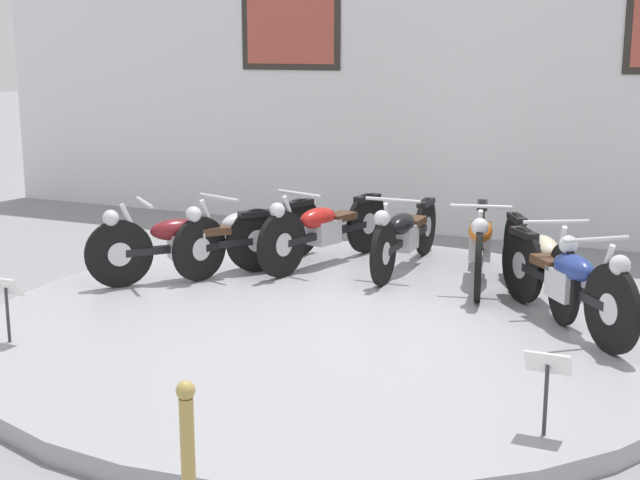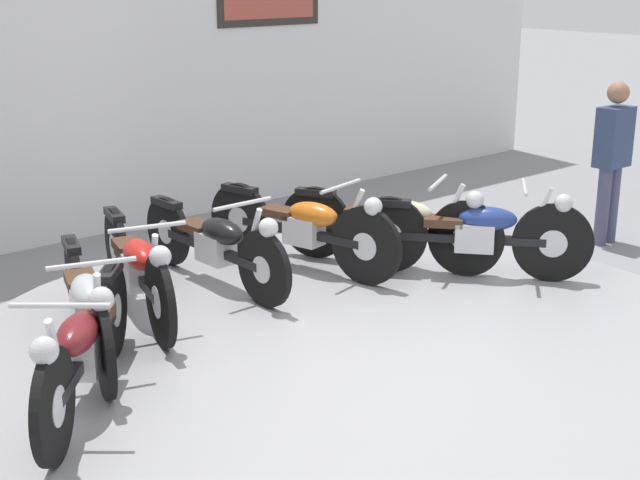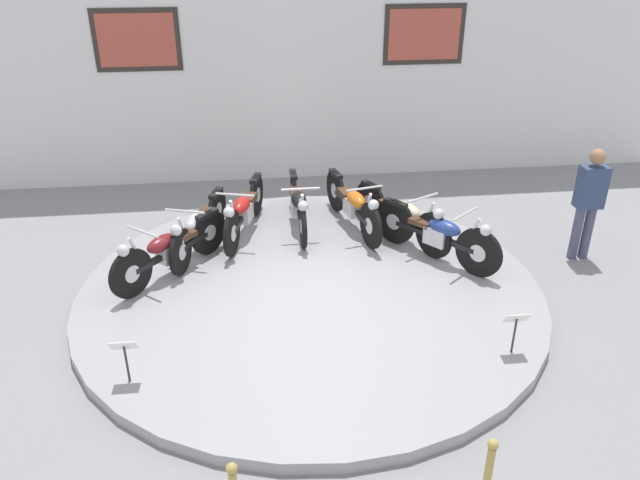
{
  "view_description": "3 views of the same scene",
  "coord_description": "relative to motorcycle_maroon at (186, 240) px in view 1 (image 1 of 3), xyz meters",
  "views": [
    {
      "loc": [
        2.76,
        -6.45,
        2.34
      ],
      "look_at": [
        -0.11,
        -0.05,
        0.79
      ],
      "focal_mm": 50.0,
      "sensor_mm": 36.0,
      "label": 1
    },
    {
      "loc": [
        -3.83,
        -4.02,
        2.63
      ],
      "look_at": [
        -0.07,
        0.36,
        0.86
      ],
      "focal_mm": 50.0,
      "sensor_mm": 36.0,
      "label": 2
    },
    {
      "loc": [
        -0.67,
        -6.67,
        4.25
      ],
      "look_at": [
        0.13,
        0.07,
        0.75
      ],
      "focal_mm": 35.0,
      "sensor_mm": 36.0,
      "label": 3
    }
  ],
  "objects": [
    {
      "name": "info_placard_front_centre",
      "position": [
        3.75,
        -2.1,
        -0.01
      ],
      "size": [
        0.26,
        0.11,
        0.51
      ],
      "color": "#333338",
      "rests_on": "display_platform"
    },
    {
      "name": "motorcycle_black",
      "position": [
        1.76,
        1.22,
        -0.01
      ],
      "size": [
        0.54,
        1.95,
        0.78
      ],
      "color": "black",
      "rests_on": "display_platform"
    },
    {
      "name": "motorcycle_red",
      "position": [
        0.96,
        1.07,
        0.01
      ],
      "size": [
        0.68,
        1.93,
        0.8
      ],
      "color": "black",
      "rests_on": "display_platform"
    },
    {
      "name": "display_platform",
      "position": [
        1.76,
        -0.52,
        -0.45
      ],
      "size": [
        5.78,
        5.78,
        0.14
      ],
      "primitive_type": "cylinder",
      "color": "#99999E",
      "rests_on": "ground_plane"
    },
    {
      "name": "motorcycle_maroon",
      "position": [
        0.0,
        0.0,
        0.0
      ],
      "size": [
        1.34,
        1.53,
        0.79
      ],
      "color": "black",
      "rests_on": "display_platform"
    },
    {
      "name": "info_placard_front_left",
      "position": [
        -0.23,
        -2.1,
        -0.01
      ],
      "size": [
        0.26,
        0.11,
        0.51
      ],
      "color": "#333338",
      "rests_on": "display_platform"
    },
    {
      "name": "motorcycle_orange",
      "position": [
        2.56,
        1.07,
        0.01
      ],
      "size": [
        0.62,
        1.97,
        0.8
      ],
      "color": "black",
      "rests_on": "display_platform"
    },
    {
      "name": "motorcycle_cream",
      "position": [
        3.19,
        0.63,
        0.01
      ],
      "size": [
        0.99,
        1.79,
        0.8
      ],
      "color": "black",
      "rests_on": "display_platform"
    },
    {
      "name": "ground_plane",
      "position": [
        1.76,
        -0.52,
        -0.52
      ],
      "size": [
        60.0,
        60.0,
        0.0
      ],
      "primitive_type": "plane",
      "color": "gray"
    },
    {
      "name": "back_wall",
      "position": [
        1.76,
        3.7,
        1.76
      ],
      "size": [
        14.0,
        0.22,
        4.55
      ],
      "color": "white",
      "rests_on": "ground_plane"
    },
    {
      "name": "motorcycle_blue",
      "position": [
        3.51,
        0.0,
        0.01
      ],
      "size": [
        1.32,
        1.59,
        0.81
      ],
      "color": "black",
      "rests_on": "display_platform"
    },
    {
      "name": "motorcycle_silver",
      "position": [
        0.33,
        0.62,
        -0.01
      ],
      "size": [
        0.73,
        1.88,
        0.78
      ],
      "color": "black",
      "rests_on": "display_platform"
    }
  ]
}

